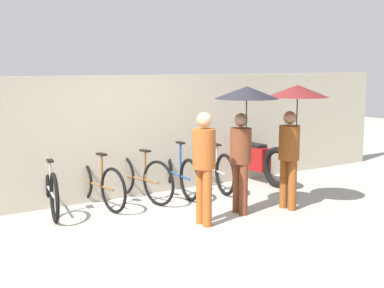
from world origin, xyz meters
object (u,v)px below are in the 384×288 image
at_px(parked_bicycle_3, 176,173).
at_px(pedestrian_leading, 204,160).
at_px(parked_bicycle_4, 212,168).
at_px(pedestrian_center, 244,116).
at_px(parked_bicycle_1, 96,183).
at_px(motorcycle, 253,160).
at_px(parked_bicycle_2, 139,178).
at_px(parked_bicycle_0, 50,189).
at_px(pedestrian_trailing, 294,114).

distance_m(parked_bicycle_3, pedestrian_leading, 1.96).
bearing_deg(parked_bicycle_4, parked_bicycle_3, 96.61).
height_order(parked_bicycle_3, pedestrian_center, pedestrian_center).
bearing_deg(parked_bicycle_1, pedestrian_leading, -160.98).
distance_m(pedestrian_leading, pedestrian_center, 0.96).
xyz_separation_m(parked_bicycle_1, pedestrian_center, (1.63, -1.67, 1.12)).
height_order(parked_bicycle_4, pedestrian_leading, pedestrian_leading).
distance_m(parked_bicycle_4, motorcycle, 1.06).
xyz_separation_m(pedestrian_leading, motorcycle, (2.43, 1.83, -0.51)).
bearing_deg(parked_bicycle_3, parked_bicycle_2, 99.27).
distance_m(parked_bicycle_2, motorcycle, 2.54).
bearing_deg(parked_bicycle_0, motorcycle, -77.73).
xyz_separation_m(parked_bicycle_2, pedestrian_center, (0.89, -1.66, 1.11)).
relative_size(pedestrian_center, pedestrian_trailing, 1.00).
bearing_deg(parked_bicycle_1, pedestrian_center, -142.57).
bearing_deg(parked_bicycle_0, pedestrian_leading, -126.59).
bearing_deg(motorcycle, pedestrian_center, 135.80).
bearing_deg(parked_bicycle_0, parked_bicycle_3, -78.78).
xyz_separation_m(parked_bicycle_0, parked_bicycle_4, (2.97, -0.08, 0.00)).
bearing_deg(parked_bicycle_2, pedestrian_center, -163.33).
xyz_separation_m(parked_bicycle_2, motorcycle, (2.54, 0.08, 0.04)).
xyz_separation_m(parked_bicycle_4, pedestrian_leading, (-1.38, -1.73, 0.55)).
xyz_separation_m(parked_bicycle_0, parked_bicycle_1, (0.74, -0.04, -0.00)).
relative_size(parked_bicycle_1, motorcycle, 0.80).
bearing_deg(parked_bicycle_3, pedestrian_leading, 167.05).
distance_m(parked_bicycle_1, pedestrian_center, 2.59).
bearing_deg(parked_bicycle_0, pedestrian_trailing, -109.24).
distance_m(parked_bicycle_0, pedestrian_center, 3.13).
relative_size(parked_bicycle_1, parked_bicycle_2, 1.00).
bearing_deg(parked_bicycle_2, parked_bicycle_4, -102.12).
xyz_separation_m(parked_bicycle_0, pedestrian_center, (2.37, -1.71, 1.11)).
xyz_separation_m(pedestrian_trailing, motorcycle, (0.85, 1.94, -1.08)).
xyz_separation_m(parked_bicycle_2, pedestrian_leading, (0.11, -1.74, 0.54)).
height_order(parked_bicycle_1, parked_bicycle_2, parked_bicycle_1).
xyz_separation_m(parked_bicycle_0, pedestrian_trailing, (3.17, -1.92, 1.12)).
bearing_deg(pedestrian_leading, parked_bicycle_1, -59.75).
bearing_deg(motorcycle, pedestrian_leading, 126.28).
distance_m(parked_bicycle_1, parked_bicycle_4, 2.23).
xyz_separation_m(parked_bicycle_2, parked_bicycle_3, (0.75, 0.03, -0.01)).
height_order(parked_bicycle_0, pedestrian_trailing, pedestrian_trailing).
distance_m(parked_bicycle_2, pedestrian_leading, 1.83).
distance_m(parked_bicycle_0, motorcycle, 4.02).
height_order(parked_bicycle_1, motorcycle, parked_bicycle_1).
xyz_separation_m(pedestrian_leading, pedestrian_center, (0.78, 0.09, 0.56)).
distance_m(pedestrian_leading, motorcycle, 3.08).
distance_m(parked_bicycle_2, parked_bicycle_3, 0.75).
relative_size(parked_bicycle_1, pedestrian_trailing, 0.87).
bearing_deg(pedestrian_center, pedestrian_leading, 12.43).
bearing_deg(motorcycle, parked_bicycle_0, 89.72).
height_order(pedestrian_leading, motorcycle, pedestrian_leading).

